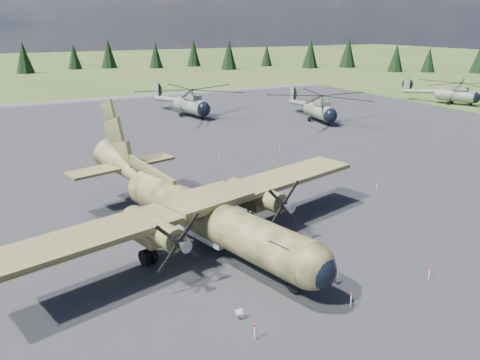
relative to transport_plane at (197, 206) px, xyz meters
name	(u,v)px	position (x,y,z in m)	size (l,w,h in m)	color
ground	(214,224)	(2.25, 2.15, -2.67)	(500.00, 500.00, 0.00)	#505C28
apron	(170,186)	(2.25, 12.15, -2.67)	(120.00, 120.00, 0.04)	#545459
transport_plane	(197,206)	(0.00, 0.00, 0.00)	(28.04, 25.10, 9.31)	#3A3B20
helicopter_near	(190,97)	(17.04, 43.66, 0.63)	(21.84, 23.17, 4.65)	gray
helicopter_mid	(320,103)	(33.23, 30.36, 0.39)	(19.24, 21.05, 4.33)	gray
helicopter_far	(457,89)	(66.67, 32.09, 0.31)	(21.77, 21.77, 4.21)	gray
info_placard_left	(239,313)	(-1.69, -9.56, -2.27)	(0.40, 0.20, 0.61)	gray
info_placard_right	(336,276)	(5.04, -9.03, -2.19)	(0.50, 0.32, 0.73)	gray
barrier_fence	(209,220)	(1.79, 2.08, -2.17)	(33.12, 29.62, 0.85)	silver
treeline	(177,168)	(-0.30, 2.95, 2.01)	(288.60, 289.29, 10.72)	black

